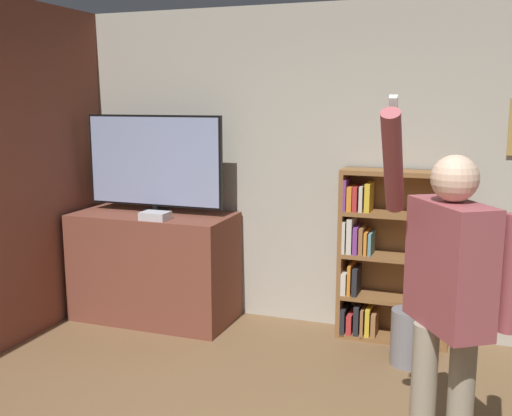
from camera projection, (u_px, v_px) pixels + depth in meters
wall_back at (338, 170)px, 4.99m from camera, size 6.56×0.09×2.70m
tv_ledge at (155, 266)px, 5.29m from camera, size 1.39×0.68×0.95m
television at (154, 163)px, 5.17m from camera, size 1.27×0.22×0.85m
game_console at (155, 216)px, 4.94m from camera, size 0.23×0.17×0.07m
bookshelf at (384, 258)px, 4.81m from camera, size 0.88×0.28×1.39m
person at (448, 288)px, 2.90m from camera, size 0.64×0.58×1.95m
waste_bin at (408, 337)px, 4.39m from camera, size 0.26×0.26×0.41m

